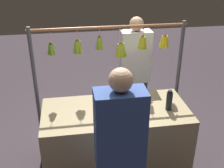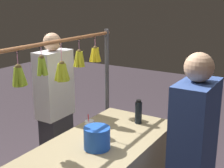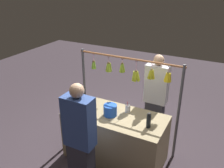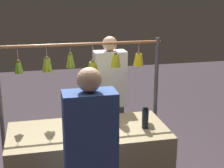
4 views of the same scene
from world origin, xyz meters
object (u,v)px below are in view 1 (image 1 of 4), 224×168
Objects in this scene: drink_cup at (125,96)px; vendor_person at (135,78)px; customer_person at (120,162)px; water_bottle at (169,101)px; blue_bucket at (110,105)px.

vendor_person is at bearing -112.74° from drink_cup.
customer_person reaches higher than drink_cup.
drink_cup is 0.11× the size of vendor_person.
drink_cup is (0.43, -0.25, -0.05)m from water_bottle.
vendor_person is 1.68m from customer_person.
blue_bucket is 0.78m from customer_person.
drink_cup is at bearing 67.26° from vendor_person.
vendor_person is at bearing -119.04° from blue_bucket.
customer_person reaches higher than vendor_person.
water_bottle is 0.64m from blue_bucket.
drink_cup reaches higher than blue_bucket.
blue_bucket is 0.96m from vendor_person.
blue_bucket is 0.12× the size of customer_person.
vendor_person reaches higher than blue_bucket.
water_bottle is at bearing -132.68° from customer_person.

